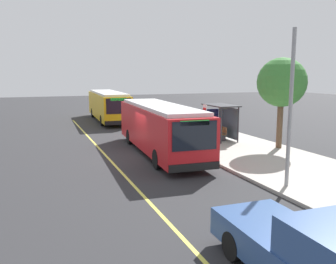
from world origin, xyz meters
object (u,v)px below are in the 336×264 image
pickup_truck (314,257)px  waiting_bench (219,133)px  transit_bus_main (160,127)px  transit_bus_second (108,105)px  pedestrian_commuter (197,126)px  route_sign_post (205,121)px

pickup_truck → waiting_bench: bearing=157.7°
transit_bus_main → transit_bus_second: 16.24m
transit_bus_second → transit_bus_main: bearing=-0.6°
transit_bus_second → waiting_bench: transit_bus_second is taller
waiting_bench → pedestrian_commuter: pedestrian_commuter is taller
pedestrian_commuter → pickup_truck: bearing=-17.3°
pickup_truck → waiting_bench: size_ratio=3.39×
waiting_bench → route_sign_post: size_ratio=0.57×
transit_bus_main → waiting_bench: size_ratio=7.11×
transit_bus_second → pedestrian_commuter: 14.28m
pickup_truck → waiting_bench: 17.94m
pickup_truck → transit_bus_second: bearing=176.7°
transit_bus_second → pedestrian_commuter: (13.85, 3.46, -0.50)m
route_sign_post → transit_bus_main: bearing=-105.5°
waiting_bench → pickup_truck: bearing=-22.3°
transit_bus_main → route_sign_post: bearing=74.5°
pickup_truck → route_sign_post: bearing=162.8°
transit_bus_main → route_sign_post: 2.76m
transit_bus_second → route_sign_post: size_ratio=4.20×
transit_bus_main → route_sign_post: (0.73, 2.64, 0.34)m
waiting_bench → route_sign_post: bearing=-42.1°
pickup_truck → waiting_bench: (-16.60, 6.81, -0.22)m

